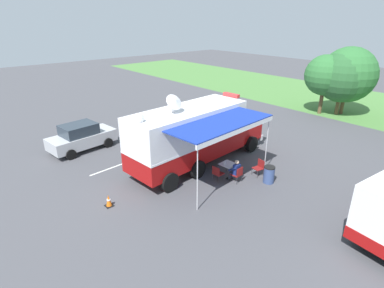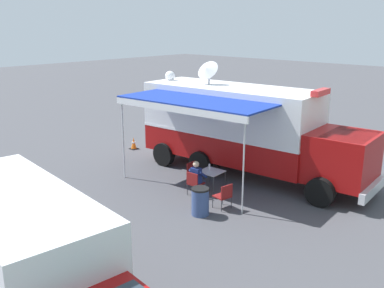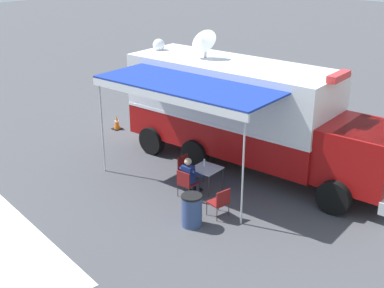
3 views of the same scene
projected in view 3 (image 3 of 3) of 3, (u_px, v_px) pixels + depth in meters
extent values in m
plane|color=#47474C|center=(229.00, 160.00, 18.01)|extent=(100.00, 100.00, 0.00)
cube|color=silver|center=(227.00, 124.00, 21.49)|extent=(0.49, 4.79, 0.01)
cube|color=#9E0F0F|center=(230.00, 129.00, 17.57)|extent=(3.05, 7.37, 1.10)
cube|color=white|center=(231.00, 90.00, 17.05)|extent=(3.05, 7.37, 1.70)
cube|color=white|center=(230.00, 114.00, 17.37)|extent=(3.07, 7.39, 0.10)
cube|color=#9E0F0F|center=(362.00, 155.00, 14.78)|extent=(2.45, 2.27, 1.70)
cube|color=#28333D|center=(371.00, 140.00, 14.47)|extent=(2.26, 1.63, 0.70)
cylinder|color=black|center=(367.00, 168.00, 16.15)|extent=(0.38, 1.02, 1.00)
cylinder|color=black|center=(334.00, 198.00, 14.34)|extent=(0.38, 1.02, 1.00)
cylinder|color=black|center=(236.00, 133.00, 19.04)|extent=(0.38, 1.02, 1.00)
cylinder|color=black|center=(195.00, 154.00, 17.23)|extent=(0.38, 1.02, 1.00)
cylinder|color=black|center=(195.00, 122.00, 20.18)|extent=(0.38, 1.02, 1.00)
cylinder|color=black|center=(152.00, 141.00, 18.37)|extent=(0.38, 1.02, 1.00)
cube|color=white|center=(231.00, 64.00, 16.71)|extent=(3.05, 7.37, 0.10)
cube|color=red|center=(339.00, 76.00, 14.51)|extent=(1.12, 0.36, 0.20)
cylinder|color=silver|center=(205.00, 51.00, 17.23)|extent=(0.10, 0.10, 0.45)
cone|color=silver|center=(203.00, 40.00, 16.97)|extent=(0.78, 0.95, 0.81)
sphere|color=white|center=(159.00, 45.00, 18.47)|extent=(0.44, 0.44, 0.44)
cube|color=#193399|center=(186.00, 85.00, 15.08)|extent=(2.64, 5.91, 0.06)
cube|color=white|center=(163.00, 97.00, 14.37)|extent=(0.52, 5.75, 0.24)
cylinder|color=silver|center=(243.00, 170.00, 13.39)|extent=(0.05, 0.05, 3.25)
cylinder|color=silver|center=(102.00, 126.00, 16.55)|extent=(0.05, 0.05, 3.25)
cube|color=silver|center=(206.00, 168.00, 15.64)|extent=(0.86, 0.86, 0.03)
cylinder|color=#333338|center=(223.00, 178.00, 15.83)|extent=(0.03, 0.03, 0.70)
cylinder|color=#333338|center=(209.00, 187.00, 15.29)|extent=(0.03, 0.03, 0.70)
cylinder|color=#333338|center=(204.00, 172.00, 16.26)|extent=(0.03, 0.03, 0.70)
cylinder|color=#333338|center=(189.00, 180.00, 15.72)|extent=(0.03, 0.03, 0.70)
cylinder|color=silver|center=(204.00, 163.00, 15.76)|extent=(0.07, 0.07, 0.20)
cylinder|color=white|center=(204.00, 159.00, 15.72)|extent=(0.04, 0.04, 0.02)
cube|color=maroon|center=(188.00, 183.00, 15.35)|extent=(0.52, 0.52, 0.04)
cube|color=maroon|center=(183.00, 179.00, 15.10)|extent=(0.08, 0.48, 0.44)
cylinder|color=#333338|center=(187.00, 185.00, 15.71)|extent=(0.02, 0.02, 0.42)
cylinder|color=#333338|center=(198.00, 189.00, 15.46)|extent=(0.02, 0.02, 0.42)
cylinder|color=#333338|center=(178.00, 190.00, 15.39)|extent=(0.02, 0.02, 0.42)
cylinder|color=#333338|center=(189.00, 194.00, 15.14)|extent=(0.02, 0.02, 0.42)
cube|color=maroon|center=(188.00, 170.00, 16.21)|extent=(0.52, 0.52, 0.04)
cube|color=maroon|center=(183.00, 162.00, 16.25)|extent=(0.48, 0.08, 0.44)
cylinder|color=#333338|center=(198.00, 176.00, 16.32)|extent=(0.02, 0.02, 0.42)
cylinder|color=#333338|center=(189.00, 181.00, 16.00)|extent=(0.02, 0.02, 0.42)
cylinder|color=#333338|center=(187.00, 172.00, 16.57)|extent=(0.02, 0.02, 0.42)
cylinder|color=#333338|center=(178.00, 177.00, 16.25)|extent=(0.02, 0.02, 0.42)
cube|color=maroon|center=(218.00, 202.00, 14.24)|extent=(0.55, 0.55, 0.04)
cube|color=maroon|center=(223.00, 198.00, 14.00)|extent=(0.48, 0.11, 0.44)
cylinder|color=#333338|center=(207.00, 208.00, 14.36)|extent=(0.02, 0.02, 0.42)
cylinder|color=#333338|center=(218.00, 204.00, 14.61)|extent=(0.02, 0.02, 0.42)
cylinder|color=#333338|center=(217.00, 215.00, 14.04)|extent=(0.02, 0.02, 0.42)
cylinder|color=#333338|center=(229.00, 210.00, 14.29)|extent=(0.02, 0.02, 0.42)
cube|color=navy|center=(188.00, 174.00, 15.23)|extent=(0.27, 0.38, 0.56)
sphere|color=beige|center=(188.00, 162.00, 15.08)|extent=(0.22, 0.22, 0.22)
cylinder|color=navy|center=(185.00, 170.00, 15.44)|extent=(0.43, 0.12, 0.34)
cylinder|color=navy|center=(196.00, 174.00, 15.17)|extent=(0.43, 0.12, 0.34)
cylinder|color=#2D334C|center=(189.00, 180.00, 15.53)|extent=(0.39, 0.16, 0.13)
cylinder|color=#2D334C|center=(193.00, 184.00, 15.74)|extent=(0.11, 0.11, 0.42)
cube|color=black|center=(194.00, 189.00, 15.85)|extent=(0.25, 0.12, 0.07)
cylinder|color=#2D334C|center=(194.00, 182.00, 15.41)|extent=(0.39, 0.16, 0.13)
cylinder|color=#2D334C|center=(198.00, 186.00, 15.63)|extent=(0.11, 0.11, 0.42)
cube|color=black|center=(199.00, 191.00, 15.74)|extent=(0.25, 0.12, 0.07)
cylinder|color=#384C7F|center=(192.00, 211.00, 13.77)|extent=(0.56, 0.56, 0.85)
cylinder|color=black|center=(192.00, 196.00, 13.60)|extent=(0.57, 0.57, 0.06)
cube|color=black|center=(117.00, 129.00, 20.91)|extent=(0.36, 0.36, 0.03)
cone|color=orange|center=(117.00, 122.00, 20.80)|extent=(0.26, 0.26, 0.55)
cylinder|color=white|center=(117.00, 121.00, 20.79)|extent=(0.17, 0.17, 0.06)
cylinder|color=black|center=(8.00, 282.00, 10.95)|extent=(0.35, 0.86, 0.84)
cube|color=#B2B5BA|center=(256.00, 86.00, 24.41)|extent=(2.26, 4.38, 0.76)
cube|color=#28333D|center=(254.00, 71.00, 24.22)|extent=(1.83, 2.27, 0.68)
cylinder|color=black|center=(289.00, 94.00, 24.51)|extent=(0.29, 0.66, 0.64)
cylinder|color=black|center=(271.00, 103.00, 23.16)|extent=(0.29, 0.66, 0.64)
cylinder|color=black|center=(243.00, 85.00, 25.94)|extent=(0.29, 0.66, 0.64)
cylinder|color=black|center=(223.00, 93.00, 24.60)|extent=(0.29, 0.66, 0.64)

